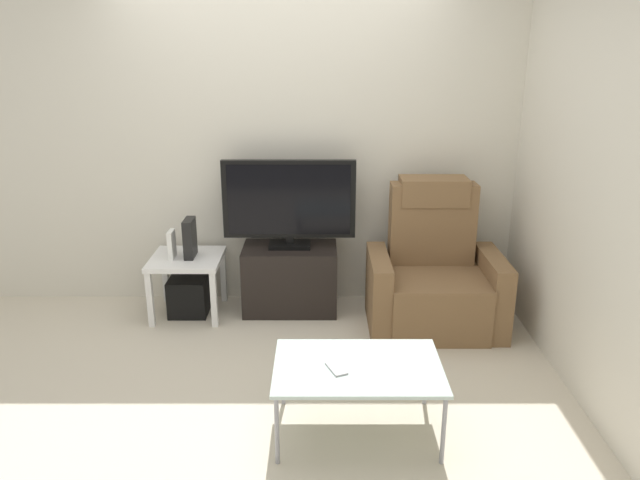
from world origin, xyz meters
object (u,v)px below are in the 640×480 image
(recliner_armchair, at_px, (432,277))
(coffee_table, at_px, (356,370))
(side_table, at_px, (185,266))
(game_console, at_px, (188,238))
(book_upright, at_px, (170,245))
(television, at_px, (287,202))
(cell_phone, at_px, (335,368))
(tv_stand, at_px, (288,278))
(subwoofer_box, at_px, (187,296))

(recliner_armchair, relative_size, coffee_table, 1.20)
(side_table, height_order, game_console, game_console)
(recliner_armchair, height_order, book_upright, recliner_armchair)
(side_table, xyz_separation_m, book_upright, (-0.10, -0.02, 0.18))
(television, distance_m, side_table, 0.94)
(television, xyz_separation_m, cell_phone, (0.32, -1.67, -0.47))
(side_table, distance_m, book_upright, 0.21)
(game_console, height_order, coffee_table, game_console)
(tv_stand, xyz_separation_m, subwoofer_box, (-0.79, -0.07, -0.12))
(game_console, relative_size, cell_phone, 1.99)
(tv_stand, bearing_deg, side_table, -174.90)
(tv_stand, xyz_separation_m, game_console, (-0.76, -0.06, 0.36))
(television, distance_m, cell_phone, 1.77)
(subwoofer_box, bearing_deg, game_console, 15.95)
(recliner_armchair, distance_m, book_upright, 2.00)
(subwoofer_box, distance_m, coffee_table, 1.99)
(tv_stand, relative_size, coffee_table, 0.81)
(television, bearing_deg, game_console, -173.99)
(cell_phone, bearing_deg, book_upright, 105.48)
(subwoofer_box, bearing_deg, side_table, 135.00)
(tv_stand, distance_m, game_console, 0.84)
(recliner_armchair, relative_size, cell_phone, 7.20)
(book_upright, distance_m, cell_phone, 1.99)
(tv_stand, distance_m, subwoofer_box, 0.81)
(book_upright, bearing_deg, cell_phone, -52.09)
(subwoofer_box, distance_m, game_console, 0.47)
(game_console, bearing_deg, subwoofer_box, -164.05)
(side_table, bearing_deg, coffee_table, -51.36)
(television, relative_size, recliner_armchair, 0.94)
(tv_stand, distance_m, book_upright, 0.95)
(coffee_table, distance_m, cell_phone, 0.13)
(cell_phone, bearing_deg, game_console, 101.76)
(book_upright, height_order, coffee_table, book_upright)
(recliner_armchair, xyz_separation_m, cell_phone, (-0.77, -1.41, 0.04))
(book_upright, bearing_deg, game_console, 12.53)
(coffee_table, bearing_deg, side_table, 128.64)
(television, bearing_deg, coffee_table, -74.94)
(game_console, xyz_separation_m, cell_phone, (1.08, -1.59, -0.20))
(tv_stand, bearing_deg, cell_phone, -78.95)
(book_upright, xyz_separation_m, cell_phone, (1.22, -1.56, -0.16))
(game_console, bearing_deg, side_table, -164.05)
(tv_stand, distance_m, recliner_armchair, 1.12)
(recliner_armchair, distance_m, game_console, 1.87)
(tv_stand, height_order, television, television)
(game_console, bearing_deg, recliner_armchair, -5.55)
(tv_stand, xyz_separation_m, coffee_table, (0.44, -1.61, 0.12))
(book_upright, bearing_deg, recliner_armchair, -4.31)
(recliner_armchair, relative_size, game_console, 3.62)
(subwoofer_box, bearing_deg, recliner_armchair, -5.14)
(game_console, height_order, cell_phone, game_console)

